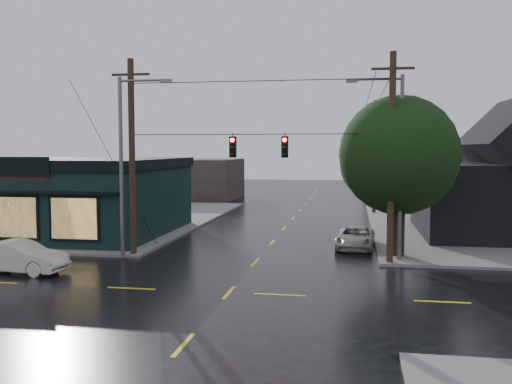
% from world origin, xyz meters
% --- Properties ---
extents(ground_plane, '(160.00, 160.00, 0.00)m').
position_xyz_m(ground_plane, '(0.00, 0.00, 0.00)').
color(ground_plane, black).
extents(sidewalk_nw, '(28.00, 28.00, 0.15)m').
position_xyz_m(sidewalk_nw, '(-20.00, 20.00, 0.07)').
color(sidewalk_nw, slate).
rests_on(sidewalk_nw, ground).
extents(pizza_shop, '(16.30, 12.34, 4.90)m').
position_xyz_m(pizza_shop, '(-15.00, 12.94, 2.56)').
color(pizza_shop, black).
rests_on(pizza_shop, ground).
extents(corner_tree, '(6.06, 6.06, 8.15)m').
position_xyz_m(corner_tree, '(7.00, 8.35, 5.24)').
color(corner_tree, black).
rests_on(corner_tree, ground).
extents(utility_pole_nw, '(2.00, 0.32, 10.15)m').
position_xyz_m(utility_pole_nw, '(-6.50, 6.50, 0.00)').
color(utility_pole_nw, '#362618').
rests_on(utility_pole_nw, ground).
extents(utility_pole_ne, '(2.00, 0.32, 10.15)m').
position_xyz_m(utility_pole_ne, '(6.50, 6.50, 0.00)').
color(utility_pole_ne, '#362618').
rests_on(utility_pole_ne, ground).
extents(utility_pole_far_a, '(2.00, 0.32, 9.65)m').
position_xyz_m(utility_pole_far_a, '(6.50, 28.00, 0.00)').
color(utility_pole_far_a, '#362618').
rests_on(utility_pole_far_a, ground).
extents(utility_pole_far_b, '(2.00, 0.32, 9.15)m').
position_xyz_m(utility_pole_far_b, '(6.50, 48.00, 0.00)').
color(utility_pole_far_b, '#362618').
rests_on(utility_pole_far_b, ground).
extents(utility_pole_far_c, '(2.00, 0.32, 9.15)m').
position_xyz_m(utility_pole_far_c, '(6.50, 68.00, 0.00)').
color(utility_pole_far_c, '#362618').
rests_on(utility_pole_far_c, ground).
extents(span_signal_assembly, '(13.00, 0.48, 1.23)m').
position_xyz_m(span_signal_assembly, '(0.10, 6.50, 5.70)').
color(span_signal_assembly, black).
rests_on(span_signal_assembly, ground).
extents(streetlight_nw, '(5.40, 0.30, 9.15)m').
position_xyz_m(streetlight_nw, '(-6.80, 5.80, 0.00)').
color(streetlight_nw, slate).
rests_on(streetlight_nw, ground).
extents(streetlight_ne, '(5.40, 0.30, 9.15)m').
position_xyz_m(streetlight_ne, '(7.00, 7.20, 0.00)').
color(streetlight_ne, slate).
rests_on(streetlight_ne, ground).
extents(bg_building_west, '(12.00, 10.00, 4.40)m').
position_xyz_m(bg_building_west, '(-14.00, 40.00, 2.20)').
color(bg_building_west, '#332725').
rests_on(bg_building_west, ground).
extents(bg_building_east, '(14.00, 12.00, 5.60)m').
position_xyz_m(bg_building_east, '(16.00, 45.00, 2.80)').
color(bg_building_east, '#252429').
rests_on(bg_building_east, ground).
extents(sedan_cream, '(4.52, 1.88, 1.45)m').
position_xyz_m(sedan_cream, '(-10.07, 1.87, 0.73)').
color(sedan_cream, beige).
rests_on(sedan_cream, ground).
extents(suv_silver, '(2.31, 4.51, 1.22)m').
position_xyz_m(suv_silver, '(4.88, 10.78, 0.61)').
color(suv_silver, '#B0B1A3').
rests_on(suv_silver, ground).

